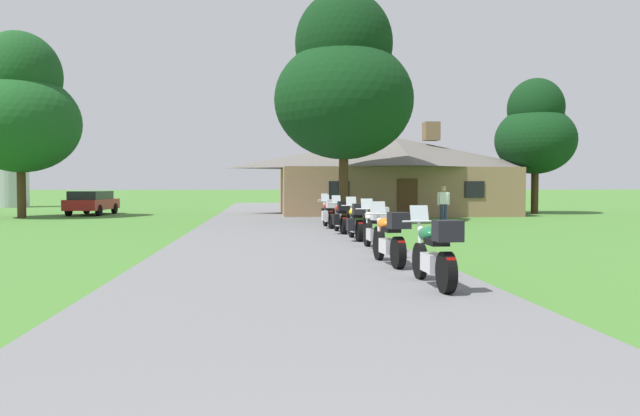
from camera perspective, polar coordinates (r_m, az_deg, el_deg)
ground_plane at (r=21.20m, az=-3.87°, el=-2.50°), size 500.00×500.00×0.00m
asphalt_driveway at (r=19.21m, az=-3.71°, el=-2.89°), size 6.40×80.00×0.06m
motorcycle_green_nearest_to_camera at (r=9.94m, az=10.84°, el=-4.18°), size 0.66×2.08×1.30m
motorcycle_orange_second_in_row at (r=12.57m, az=6.64°, el=-2.85°), size 0.66×2.08×1.30m
motorcycle_white_third_in_row at (r=15.55m, az=5.15°, el=-1.89°), size 0.66×2.08×1.30m
motorcycle_yellow_fourth_in_row at (r=18.26m, az=3.49°, el=-1.33°), size 0.73×2.08×1.30m
motorcycle_red_fifth_in_row at (r=20.96m, az=2.02°, el=-0.89°), size 0.77×2.08×1.30m
motorcycle_red_sixth_in_row at (r=23.55m, az=0.91°, el=-0.56°), size 0.79×2.08×1.30m
motorcycle_white_farthest_in_row at (r=26.43m, az=0.80°, el=-0.27°), size 0.78×2.08×1.30m
stone_lodge at (r=36.42m, az=6.85°, el=3.17°), size 14.01×8.16×5.54m
bystander_white_shirt_near_lodge at (r=28.25m, az=11.61°, el=0.53°), size 0.54×0.29×1.69m
tree_by_lodge_front at (r=28.58m, az=2.26°, el=11.70°), size 6.48×6.48×10.71m
tree_left_far at (r=35.98m, az=-26.52°, el=8.41°), size 6.20×6.20×9.85m
tree_right_of_lodge at (r=39.39m, az=19.72°, el=6.90°), size 4.86×4.86×8.27m
metal_silo_distant at (r=54.31m, az=-27.44°, el=4.50°), size 3.14×3.14×8.38m
parked_red_suv_far_left at (r=37.85m, az=-20.77°, el=0.56°), size 2.13×4.71×1.40m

